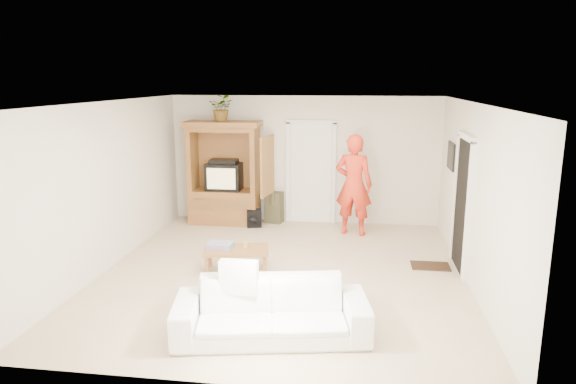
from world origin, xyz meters
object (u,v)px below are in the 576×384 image
Objects in this scene: armoire at (226,180)px; coffee_table at (236,251)px; man at (354,185)px; sofa at (271,310)px.

coffee_table is at bearing -72.27° from armoire.
man is 0.87× the size of sofa.
sofa reaches higher than coffee_table.
coffee_table is at bearing 63.59° from man.
sofa is at bearing -69.41° from armoire.
armoire is 0.94× the size of sofa.
man is at bearing -9.67° from armoire.
armoire is 2.65m from man.
man is (2.61, -0.45, 0.06)m from armoire.
man reaches higher than coffee_table.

